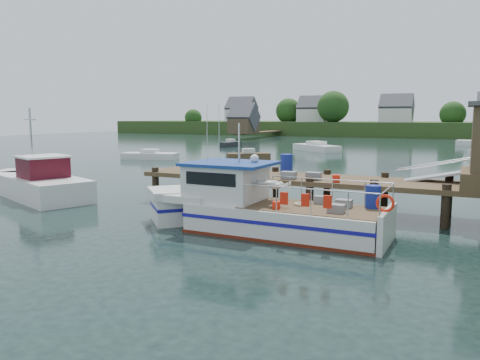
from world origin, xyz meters
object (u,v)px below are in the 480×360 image
at_px(work_boat, 37,183).
at_px(moored_rowboat, 248,156).
at_px(moored_d, 316,147).
at_px(moored_e, 231,144).
at_px(dock, 435,162).
at_px(moored_a, 150,155).
at_px(lobster_boat, 255,208).

distance_m(work_boat, moored_rowboat, 21.95).
xyz_separation_m(moored_d, moored_e, (-12.42, 2.50, -0.04)).
bearing_deg(dock, moored_rowboat, 131.03).
height_order(dock, moored_a, dock).
xyz_separation_m(lobster_boat, moored_a, (-20.11, 21.05, -0.45)).
bearing_deg(moored_a, moored_d, 61.92).
bearing_deg(moored_d, moored_e, 148.64).
distance_m(dock, moored_e, 45.12).
xyz_separation_m(dock, lobster_boat, (-5.46, -4.54, -1.44)).
xyz_separation_m(dock, moored_rowboat, (-16.59, 19.06, -1.83)).
distance_m(lobster_boat, moored_rowboat, 26.10).
distance_m(moored_rowboat, moored_d, 14.65).
height_order(dock, work_boat, dock).
xyz_separation_m(dock, moored_d, (-14.60, 33.58, -1.81)).
relative_size(moored_rowboat, moored_d, 0.58).
bearing_deg(moored_rowboat, moored_e, 116.67).
xyz_separation_m(lobster_boat, moored_d, (-9.14, 38.12, -0.38)).
bearing_deg(moored_rowboat, work_boat, -98.75).
distance_m(work_boat, moored_a, 20.75).
bearing_deg(moored_e, moored_d, -18.34).
height_order(lobster_boat, moored_rowboat, lobster_boat).
bearing_deg(lobster_boat, work_boat, 173.03).
height_order(lobster_boat, moored_d, lobster_boat).
bearing_deg(moored_e, work_boat, -84.00).
bearing_deg(moored_a, work_boat, -64.18).
distance_m(lobster_boat, moored_d, 39.20).
height_order(moored_rowboat, moored_d, moored_d).
bearing_deg(moored_d, lobster_boat, -96.48).
xyz_separation_m(lobster_boat, moored_e, (-21.57, 40.62, -0.42)).
distance_m(moored_a, moored_e, 19.62).
relative_size(moored_a, moored_d, 0.81).
bearing_deg(dock, moored_a, 147.14).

